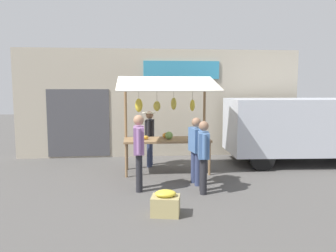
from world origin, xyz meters
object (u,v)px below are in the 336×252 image
at_px(vendor_with_sunhat, 150,134).
at_px(shopper_in_striped_shirt, 139,147).
at_px(market_stall, 166,114).
at_px(shopper_with_shopping_bag, 196,147).
at_px(parked_van, 299,125).
at_px(produce_crate_near, 166,203).
at_px(shopper_with_ponytail, 203,152).

height_order(vendor_with_sunhat, shopper_in_striped_shirt, shopper_in_striped_shirt).
relative_size(market_stall, vendor_with_sunhat, 1.62).
xyz_separation_m(shopper_in_striped_shirt, shopper_with_shopping_bag, (-1.29, -0.32, -0.07)).
distance_m(market_stall, parked_van, 4.01).
distance_m(parked_van, produce_crate_near, 5.63).
relative_size(vendor_with_sunhat, produce_crate_near, 2.82).
bearing_deg(shopper_with_shopping_bag, parked_van, -71.96).
relative_size(vendor_with_sunhat, shopper_with_shopping_bag, 1.01).
distance_m(shopper_with_shopping_bag, shopper_with_ponytail, 0.62).
height_order(shopper_with_shopping_bag, produce_crate_near, shopper_with_shopping_bag).
bearing_deg(shopper_with_shopping_bag, shopper_in_striped_shirt, 93.37).
height_order(shopper_with_ponytail, parked_van, parked_van).
height_order(market_stall, shopper_with_shopping_bag, market_stall).
distance_m(shopper_in_striped_shirt, produce_crate_near, 1.70).
height_order(vendor_with_sunhat, shopper_with_shopping_bag, vendor_with_sunhat).
xyz_separation_m(market_stall, shopper_with_shopping_bag, (-0.57, 1.17, -0.66)).
xyz_separation_m(shopper_with_ponytail, parked_van, (-3.32, -2.45, 0.26)).
height_order(shopper_in_striped_shirt, shopper_with_ponytail, shopper_in_striped_shirt).
bearing_deg(parked_van, shopper_in_striped_shirt, 27.77).
distance_m(vendor_with_sunhat, shopper_with_shopping_bag, 2.12).
bearing_deg(vendor_with_sunhat, shopper_in_striped_shirt, -0.38).
xyz_separation_m(market_stall, vendor_with_sunhat, (0.39, -0.72, -0.63)).
height_order(shopper_with_shopping_bag, shopper_with_ponytail, shopper_with_shopping_bag).
bearing_deg(shopper_with_ponytail, shopper_in_striped_shirt, 85.20).
bearing_deg(market_stall, vendor_with_sunhat, -61.52).
height_order(shopper_with_shopping_bag, parked_van, parked_van).
bearing_deg(shopper_with_ponytail, produce_crate_near, 150.39).
bearing_deg(shopper_in_striped_shirt, market_stall, -24.81).
bearing_deg(market_stall, shopper_with_shopping_bag, 116.20).
relative_size(market_stall, parked_van, 0.56).
relative_size(shopper_with_shopping_bag, parked_van, 0.34).
bearing_deg(shopper_in_striped_shirt, produce_crate_near, -162.53).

